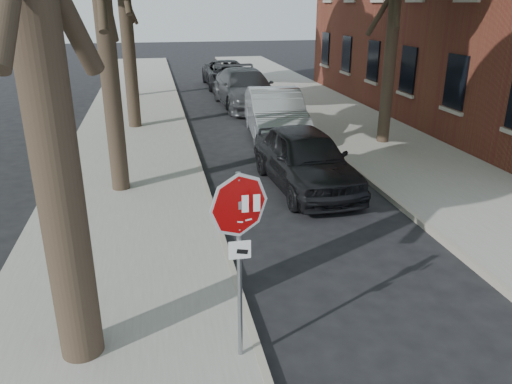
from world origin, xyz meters
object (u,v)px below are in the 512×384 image
car_b (275,114)px  car_c (245,88)px  car_d (227,74)px  stop_sign (239,233)px  car_a (305,158)px

car_b → car_c: bearing=95.9°
car_c → car_d: size_ratio=1.11×
stop_sign → car_c: 17.88m
car_b → car_c: 5.85m
car_b → car_a: bearing=-89.5°
car_b → car_d: (0.00, 11.77, -0.11)m
car_c → car_d: (0.04, 5.92, -0.12)m
stop_sign → car_c: bearing=79.5°
car_d → stop_sign: bearing=-97.9°
stop_sign → car_a: bearing=66.3°
stop_sign → car_d: 23.73m
car_b → stop_sign: bearing=-100.2°
car_a → car_d: bearing=85.0°
car_c → car_b: bearing=-92.2°
car_a → car_b: car_b is taller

